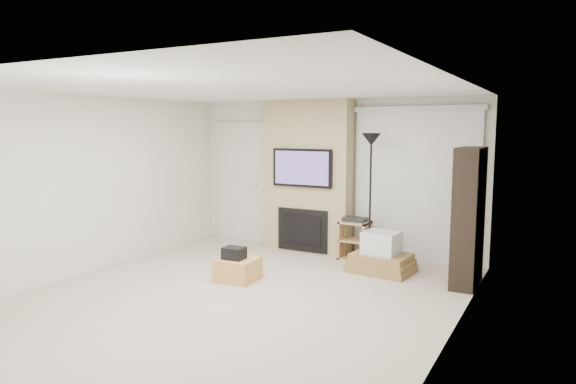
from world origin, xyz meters
The scene contains 16 objects.
floor centered at (0.00, 0.00, 0.00)m, with size 5.00×5.50×0.00m, color beige.
ceiling centered at (0.00, 0.00, 2.50)m, with size 5.00×5.50×0.00m, color white.
wall_back centered at (0.00, 2.75, 1.25)m, with size 5.00×2.50×0.00m, color white.
wall_front centered at (0.00, -2.75, 1.25)m, with size 5.00×2.50×0.00m, color white.
wall_left centered at (-2.50, 0.00, 1.25)m, with size 5.50×2.50×0.00m, color white.
wall_right centered at (2.50, 0.00, 1.25)m, with size 5.50×2.50×0.00m, color white.
hvac_vent centered at (0.40, 0.80, 2.50)m, with size 0.35×0.18×0.01m, color silver.
ottoman centered at (-0.40, 0.52, 0.15)m, with size 0.50×0.50×0.30m, color #DA9B53.
black_bag centered at (-0.43, 0.47, 0.38)m, with size 0.28×0.22×0.16m, color black.
fireplace_wall centered at (-0.35, 2.54, 1.24)m, with size 1.50×0.47×2.50m.
entry_door centered at (-1.80, 2.71, 1.05)m, with size 1.02×0.11×2.14m.
vertical_blinds centered at (1.40, 2.70, 1.27)m, with size 1.98×0.10×2.37m.
floor_lamp centered at (0.84, 2.24, 1.55)m, with size 0.29×0.29×1.97m.
av_stand centered at (0.57, 2.34, 0.35)m, with size 0.45×0.38×0.66m.
box_stack centered at (1.17, 1.84, 0.22)m, with size 0.93×0.74×0.58m.
bookshelf centered at (2.34, 1.78, 0.90)m, with size 0.30×0.80×1.80m.
Camera 1 is at (3.42, -5.06, 2.05)m, focal length 32.00 mm.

